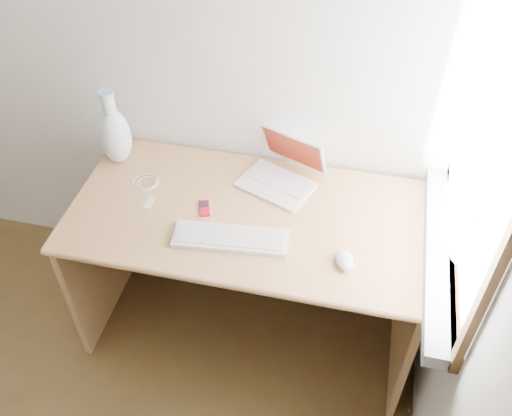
% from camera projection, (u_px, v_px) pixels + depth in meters
% --- Properties ---
extents(back_wall, '(3.50, 0.04, 2.60)m').
position_uv_depth(back_wall, '(45.00, 21.00, 2.34)').
color(back_wall, white).
rests_on(back_wall, floor).
extents(window, '(0.11, 0.99, 1.10)m').
position_uv_depth(window, '(482.00, 149.00, 1.77)').
color(window, white).
rests_on(window, right_wall).
extents(desk, '(1.44, 0.72, 0.76)m').
position_uv_depth(desk, '(253.00, 235.00, 2.51)').
color(desk, tan).
rests_on(desk, floor).
extents(laptop, '(0.35, 0.34, 0.20)m').
position_uv_depth(laptop, '(278.00, 172.00, 2.41)').
color(laptop, white).
rests_on(laptop, desk).
extents(external_keyboard, '(0.45, 0.18, 0.02)m').
position_uv_depth(external_keyboard, '(230.00, 238.00, 2.19)').
color(external_keyboard, white).
rests_on(external_keyboard, desk).
extents(mouse, '(0.09, 0.12, 0.04)m').
position_uv_depth(mouse, '(345.00, 260.00, 2.10)').
color(mouse, white).
rests_on(mouse, desk).
extents(ipod, '(0.07, 0.10, 0.01)m').
position_uv_depth(ipod, '(204.00, 208.00, 2.31)').
color(ipod, '#AE0C2B').
rests_on(ipod, desk).
extents(cable_coil, '(0.14, 0.14, 0.01)m').
position_uv_depth(cable_coil, '(146.00, 182.00, 2.43)').
color(cable_coil, white).
rests_on(cable_coil, desk).
extents(remote, '(0.03, 0.08, 0.01)m').
position_uv_depth(remote, '(149.00, 202.00, 2.34)').
color(remote, white).
rests_on(remote, desk).
extents(vase, '(0.14, 0.14, 0.36)m').
position_uv_depth(vase, '(115.00, 134.00, 2.44)').
color(vase, white).
rests_on(vase, desk).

